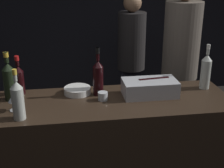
# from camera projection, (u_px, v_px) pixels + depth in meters

# --- Properties ---
(wall_back_chalkboard) EXTENTS (6.40, 0.06, 2.80)m
(wall_back_chalkboard) POSITION_uv_depth(u_px,v_px,m) (87.00, 3.00, 4.48)
(wall_back_chalkboard) COLOR black
(wall_back_chalkboard) RESTS_ON ground_plane
(bar_counter) EXTENTS (1.83, 0.62, 0.97)m
(bar_counter) POSITION_uv_depth(u_px,v_px,m) (113.00, 155.00, 2.53)
(bar_counter) COLOR #2D2116
(bar_counter) RESTS_ON ground_plane
(ice_bin_with_bottles) EXTENTS (0.42, 0.23, 0.13)m
(ice_bin_with_bottles) POSITION_uv_depth(u_px,v_px,m) (150.00, 87.00, 2.42)
(ice_bin_with_bottles) COLOR #B7BABF
(ice_bin_with_bottles) RESTS_ON bar_counter
(bowl_white) EXTENTS (0.21, 0.21, 0.05)m
(bowl_white) POSITION_uv_depth(u_px,v_px,m) (77.00, 90.00, 2.47)
(bowl_white) COLOR white
(bowl_white) RESTS_ON bar_counter
(wine_glass) EXTENTS (0.08, 0.08, 0.13)m
(wine_glass) POSITION_uv_depth(u_px,v_px,m) (13.00, 99.00, 2.16)
(wine_glass) COLOR silver
(wine_glass) RESTS_ON bar_counter
(candle_votive) EXTENTS (0.07, 0.07, 0.06)m
(candle_votive) POSITION_uv_depth(u_px,v_px,m) (103.00, 96.00, 2.35)
(candle_votive) COLOR silver
(candle_votive) RESTS_ON bar_counter
(white_wine_bottle) EXTENTS (0.08, 0.08, 0.37)m
(white_wine_bottle) POSITION_uv_depth(u_px,v_px,m) (206.00, 71.00, 2.53)
(white_wine_bottle) COLOR #B2B7AD
(white_wine_bottle) RESTS_ON bar_counter
(red_wine_bottle_black_foil) EXTENTS (0.08, 0.08, 0.38)m
(red_wine_bottle_black_foil) POSITION_uv_depth(u_px,v_px,m) (98.00, 77.00, 2.41)
(red_wine_bottle_black_foil) COLOR black
(red_wine_bottle_black_foil) RESTS_ON bar_counter
(champagne_bottle) EXTENTS (0.09, 0.09, 0.37)m
(champagne_bottle) POSITION_uv_depth(u_px,v_px,m) (9.00, 80.00, 2.31)
(champagne_bottle) COLOR black
(champagne_bottle) RESTS_ON bar_counter
(rose_wine_bottle) EXTENTS (0.08, 0.08, 0.35)m
(rose_wine_bottle) POSITION_uv_depth(u_px,v_px,m) (18.00, 99.00, 2.02)
(rose_wine_bottle) COLOR #B2B7AD
(rose_wine_bottle) RESTS_ON bar_counter
(red_wine_bottle_tall) EXTENTS (0.08, 0.08, 0.31)m
(red_wine_bottle_tall) POSITION_uv_depth(u_px,v_px,m) (19.00, 79.00, 2.43)
(red_wine_bottle_tall) COLOR black
(red_wine_bottle_tall) RESTS_ON bar_counter
(person_in_hoodie) EXTENTS (0.36, 0.36, 1.81)m
(person_in_hoodie) POSITION_uv_depth(u_px,v_px,m) (180.00, 61.00, 3.16)
(person_in_hoodie) COLOR black
(person_in_hoodie) RESTS_ON ground_plane
(person_blond_tee) EXTENTS (0.33, 0.33, 1.62)m
(person_blond_tee) POSITION_uv_depth(u_px,v_px,m) (131.00, 54.00, 3.77)
(person_blond_tee) COLOR black
(person_blond_tee) RESTS_ON ground_plane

